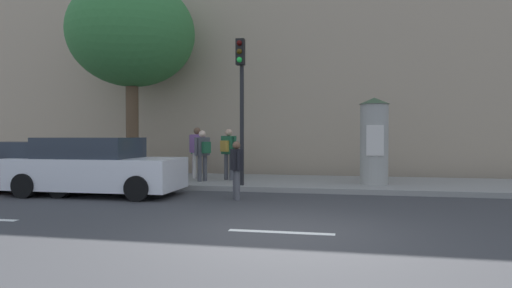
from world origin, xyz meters
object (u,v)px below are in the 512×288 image
object	(u,v)px
street_tree	(132,34)
pedestrian_with_bag	(228,149)
parked_car_silver	(96,167)
parked_car_red	(30,167)
traffic_light	(241,87)
poster_column	(374,140)
pedestrian_in_light_jacket	(203,151)
pedestrian_in_red_top	(195,150)
pedestrian_in_dark_shirt	(236,166)
pedestrian_tallest	(197,149)

from	to	relation	value
street_tree	pedestrian_with_bag	distance (m)	5.61
parked_car_silver	parked_car_red	bearing A→B (deg)	173.82
traffic_light	poster_column	size ratio (longest dim) A/B	1.63
traffic_light	pedestrian_with_bag	size ratio (longest dim) A/B	2.53
parked_car_red	street_tree	bearing A→B (deg)	69.45
poster_column	pedestrian_with_bag	distance (m)	4.67
poster_column	parked_car_red	world-z (taller)	poster_column
pedestrian_in_light_jacket	pedestrian_in_red_top	world-z (taller)	pedestrian_in_light_jacket
traffic_light	street_tree	distance (m)	5.52
pedestrian_in_dark_shirt	parked_car_silver	xyz separation A→B (m)	(-3.96, 0.08, -0.10)
pedestrian_tallest	pedestrian_in_light_jacket	world-z (taller)	pedestrian_tallest
pedestrian_tallest	pedestrian_with_bag	size ratio (longest dim) A/B	1.03
street_tree	pedestrian_tallest	bearing A→B (deg)	-8.44
street_tree	pedestrian_in_dark_shirt	world-z (taller)	street_tree
pedestrian_with_bag	parked_car_silver	bearing A→B (deg)	-132.21
poster_column	pedestrian_in_red_top	size ratio (longest dim) A/B	1.71
street_tree	pedestrian_tallest	world-z (taller)	street_tree
traffic_light	pedestrian_in_dark_shirt	xyz separation A→B (m)	(0.29, -1.74, -2.17)
traffic_light	pedestrian_tallest	xyz separation A→B (m)	(-1.96, 1.79, -1.85)
pedestrian_with_bag	traffic_light	bearing A→B (deg)	-62.42
pedestrian_in_red_top	parked_car_red	bearing A→B (deg)	-124.66
pedestrian_with_bag	street_tree	bearing A→B (deg)	170.07
pedestrian_in_light_jacket	parked_car_silver	bearing A→B (deg)	-129.76
pedestrian_tallest	parked_car_silver	bearing A→B (deg)	-116.36
pedestrian_tallest	pedestrian_in_red_top	world-z (taller)	pedestrian_tallest
pedestrian_in_red_top	parked_car_red	size ratio (longest dim) A/B	0.33
traffic_light	parked_car_red	bearing A→B (deg)	-166.48
street_tree	pedestrian_in_light_jacket	world-z (taller)	street_tree
street_tree	pedestrian_in_red_top	bearing A→B (deg)	31.21
poster_column	pedestrian_in_light_jacket	size ratio (longest dim) A/B	1.60
pedestrian_in_red_top	parked_car_red	distance (m)	5.82
traffic_light	pedestrian_in_light_jacket	size ratio (longest dim) A/B	2.61
traffic_light	pedestrian_tallest	distance (m)	3.24
traffic_light	poster_column	distance (m)	4.32
pedestrian_tallest	parked_car_red	world-z (taller)	pedestrian_tallest
traffic_light	parked_car_silver	xyz separation A→B (m)	(-3.67, -1.66, -2.27)
street_tree	pedestrian_in_dark_shirt	bearing A→B (deg)	-38.96
parked_car_red	traffic_light	bearing A→B (deg)	13.52
pedestrian_tallest	parked_car_silver	xyz separation A→B (m)	(-1.71, -3.45, -0.42)
pedestrian_tallest	street_tree	bearing A→B (deg)	171.56
parked_car_red	pedestrian_tallest	bearing A→B (deg)	39.17
poster_column	pedestrian_in_dark_shirt	distance (m)	4.67
pedestrian_tallest	parked_car_silver	size ratio (longest dim) A/B	0.39
poster_column	pedestrian_tallest	size ratio (longest dim) A/B	1.50
pedestrian_tallest	parked_car_red	xyz separation A→B (m)	(-3.94, -3.21, -0.47)
street_tree	pedestrian_in_light_jacket	size ratio (longest dim) A/B	4.33
pedestrian_in_light_jacket	parked_car_silver	size ratio (longest dim) A/B	0.36
pedestrian_in_dark_shirt	pedestrian_in_light_jacket	size ratio (longest dim) A/B	0.90
pedestrian_in_light_jacket	pedestrian_in_red_top	xyz separation A→B (m)	(-1.11, 2.40, -0.07)
pedestrian_tallest	pedestrian_in_red_top	distance (m)	1.70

